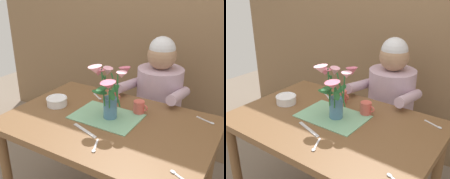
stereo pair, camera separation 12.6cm
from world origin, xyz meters
TOP-DOWN VIEW (x-y plane):
  - wood_panel_backdrop at (0.00, 1.05)m, footprint 4.00×0.10m
  - dining_table at (0.00, 0.00)m, footprint 1.20×0.80m
  - seated_person at (0.07, 0.62)m, footprint 0.45×0.47m
  - striped_placemat at (-0.04, 0.04)m, footprint 0.40×0.28m
  - flower_vase at (-0.01, 0.04)m, footprint 0.25×0.29m
  - ceramic_bowl at (-0.40, 0.01)m, footprint 0.14×0.14m
  - dinner_knife at (-0.05, -0.16)m, footprint 0.19×0.07m
  - tea_cup at (-0.11, 0.24)m, footprint 0.09×0.07m
  - coffee_cup at (0.11, 0.18)m, footprint 0.09×0.07m
  - spoon_0 at (-0.23, 0.24)m, footprint 0.11×0.08m
  - spoon_1 at (0.50, 0.29)m, footprint 0.12×0.06m
  - spoon_2 at (0.09, -0.27)m, footprint 0.06×0.12m
  - spoon_3 at (0.50, -0.25)m, footprint 0.11×0.06m

SIDE VIEW (x-z plane):
  - seated_person at x=0.07m, z-range 0.00..1.13m
  - dining_table at x=0.00m, z-range 0.27..1.01m
  - striped_placemat at x=-0.04m, z-range 0.74..0.74m
  - dinner_knife at x=-0.05m, z-range 0.74..0.74m
  - spoon_0 at x=-0.23m, z-range 0.74..0.75m
  - spoon_1 at x=0.50m, z-range 0.74..0.75m
  - spoon_2 at x=0.09m, z-range 0.74..0.75m
  - spoon_3 at x=0.50m, z-range 0.74..0.75m
  - ceramic_bowl at x=-0.40m, z-range 0.74..0.80m
  - tea_cup at x=-0.11m, z-range 0.74..0.82m
  - coffee_cup at x=0.11m, z-range 0.74..0.82m
  - flower_vase at x=-0.01m, z-range 0.76..1.09m
  - wood_panel_backdrop at x=0.00m, z-range 0.00..2.50m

